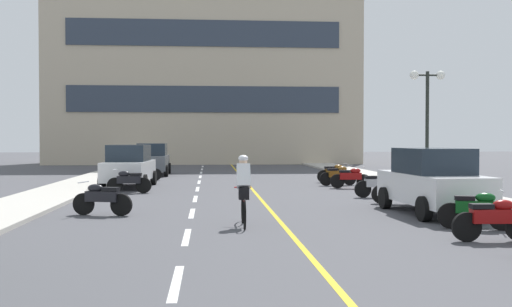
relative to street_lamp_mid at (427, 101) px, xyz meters
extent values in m
plane|color=#47474C|center=(-7.32, 0.09, -3.61)|extent=(140.00, 140.00, 0.00)
cube|color=#B7B2A8|center=(-14.52, 3.09, -3.55)|extent=(2.40, 72.00, 0.12)
cube|color=#B7B2A8|center=(-0.12, 3.09, -3.55)|extent=(2.40, 72.00, 0.12)
cube|color=silver|center=(-9.32, -14.91, -3.61)|extent=(0.14, 2.20, 0.01)
cube|color=silver|center=(-9.32, -10.91, -3.61)|extent=(0.14, 2.20, 0.01)
cube|color=silver|center=(-9.32, -6.91, -3.61)|extent=(0.14, 2.20, 0.01)
cube|color=silver|center=(-9.32, -2.91, -3.61)|extent=(0.14, 2.20, 0.01)
cube|color=silver|center=(-9.32, 1.09, -3.61)|extent=(0.14, 2.20, 0.01)
cube|color=silver|center=(-9.32, 5.09, -3.61)|extent=(0.14, 2.20, 0.01)
cube|color=silver|center=(-9.32, 9.09, -3.61)|extent=(0.14, 2.20, 0.01)
cube|color=silver|center=(-9.32, 13.09, -3.61)|extent=(0.14, 2.20, 0.01)
cube|color=silver|center=(-9.32, 17.09, -3.61)|extent=(0.14, 2.20, 0.01)
cube|color=silver|center=(-9.32, 21.09, -3.61)|extent=(0.14, 2.20, 0.01)
cube|color=silver|center=(-9.32, 25.09, -3.61)|extent=(0.14, 2.20, 0.01)
cube|color=gold|center=(-7.07, 3.09, -3.61)|extent=(0.12, 66.00, 0.01)
cube|color=#BCAD93|center=(-9.16, 27.64, 5.12)|extent=(25.76, 7.11, 17.45)
cube|color=#2D3847|center=(-9.16, 24.04, 1.63)|extent=(21.64, 0.10, 2.09)
cube|color=#2D3847|center=(-9.16, 24.04, 6.86)|extent=(21.64, 0.10, 2.09)
cylinder|color=black|center=(0.00, 0.00, -1.15)|extent=(0.14, 0.14, 4.69)
cylinder|color=black|center=(0.00, 0.00, 1.05)|extent=(1.10, 0.08, 0.08)
sphere|color=white|center=(-0.55, 0.00, 1.05)|extent=(0.36, 0.36, 0.36)
sphere|color=white|center=(0.55, 0.00, 1.05)|extent=(0.36, 0.36, 0.36)
cylinder|color=black|center=(-3.61, -6.22, -3.29)|extent=(0.26, 0.65, 0.64)
cylinder|color=black|center=(-1.91, -6.13, -3.29)|extent=(0.26, 0.65, 0.64)
cylinder|color=black|center=(-3.46, -9.02, -3.29)|extent=(0.26, 0.65, 0.64)
cylinder|color=black|center=(-1.76, -8.92, -3.29)|extent=(0.26, 0.65, 0.64)
cube|color=silver|center=(-2.69, -7.57, -2.89)|extent=(1.93, 4.29, 0.80)
cube|color=#1E2833|center=(-2.69, -7.57, -2.14)|extent=(1.68, 2.28, 0.70)
cylinder|color=black|center=(-13.04, 3.69, -3.29)|extent=(0.25, 0.65, 0.64)
cylinder|color=black|center=(-11.34, 3.61, -3.29)|extent=(0.25, 0.65, 0.64)
cylinder|color=black|center=(-13.17, 0.90, -3.29)|extent=(0.25, 0.65, 0.64)
cylinder|color=black|center=(-11.47, 0.82, -3.29)|extent=(0.25, 0.65, 0.64)
cube|color=silver|center=(-12.25, 2.25, -2.89)|extent=(1.89, 4.27, 0.80)
cube|color=#1E2833|center=(-12.25, 2.25, -2.14)|extent=(1.66, 2.27, 0.70)
cylinder|color=black|center=(-12.93, 12.11, -3.29)|extent=(0.23, 0.64, 0.64)
cylinder|color=black|center=(-11.23, 12.13, -3.29)|extent=(0.23, 0.64, 0.64)
cylinder|color=black|center=(-12.89, 9.31, -3.29)|extent=(0.23, 0.64, 0.64)
cylinder|color=black|center=(-11.19, 9.33, -3.29)|extent=(0.23, 0.64, 0.64)
cube|color=#4C5156|center=(-12.06, 10.72, -2.89)|extent=(1.75, 4.22, 0.80)
cube|color=#1E2833|center=(-12.06, 10.72, -2.14)|extent=(1.59, 2.22, 0.70)
cylinder|color=black|center=(-3.67, -11.96, -3.31)|extent=(0.60, 0.12, 0.60)
cube|color=maroon|center=(-3.12, -11.98, -3.09)|extent=(0.91, 0.31, 0.28)
ellipsoid|color=maroon|center=(-2.92, -11.98, -2.87)|extent=(0.45, 0.26, 0.22)
cube|color=black|center=(-3.37, -11.97, -2.89)|extent=(0.45, 0.26, 0.10)
cylinder|color=black|center=(-2.23, -10.60, -3.31)|extent=(0.60, 0.30, 0.60)
cylinder|color=black|center=(-3.27, -10.22, -3.31)|extent=(0.60, 0.30, 0.60)
cube|color=#0C4C19|center=(-2.75, -10.41, -3.09)|extent=(0.94, 0.57, 0.28)
ellipsoid|color=#0C4C19|center=(-2.56, -10.48, -2.87)|extent=(0.50, 0.37, 0.22)
cube|color=black|center=(-2.99, -10.33, -2.89)|extent=(0.50, 0.37, 0.10)
cylinder|color=silver|center=(-2.23, -10.60, -2.71)|extent=(0.23, 0.57, 0.03)
cylinder|color=black|center=(-12.25, -7.03, -3.31)|extent=(0.60, 0.26, 0.60)
cylinder|color=black|center=(-11.19, -7.33, -3.31)|extent=(0.60, 0.26, 0.60)
cube|color=black|center=(-11.72, -7.18, -3.09)|extent=(0.94, 0.52, 0.28)
ellipsoid|color=black|center=(-11.92, -7.13, -2.87)|extent=(0.49, 0.35, 0.22)
cube|color=black|center=(-11.48, -7.25, -2.89)|extent=(0.49, 0.35, 0.10)
cylinder|color=silver|center=(-12.25, -7.03, -2.71)|extent=(0.19, 0.59, 0.03)
cylinder|color=black|center=(-2.26, -5.08, -3.31)|extent=(0.61, 0.19, 0.60)
cylinder|color=black|center=(-3.35, -4.91, -3.31)|extent=(0.61, 0.19, 0.60)
cube|color=black|center=(-2.81, -4.99, -3.09)|extent=(0.93, 0.42, 0.28)
ellipsoid|color=black|center=(-2.61, -5.02, -2.87)|extent=(0.47, 0.30, 0.22)
cube|color=black|center=(-3.06, -4.96, -2.89)|extent=(0.47, 0.30, 0.10)
cylinder|color=silver|center=(-2.26, -5.08, -2.71)|extent=(0.12, 0.60, 0.03)
cylinder|color=black|center=(-2.33, -2.82, -3.31)|extent=(0.61, 0.17, 0.60)
cylinder|color=black|center=(-3.42, -2.95, -3.31)|extent=(0.61, 0.17, 0.60)
cube|color=#B2B2B7|center=(-2.88, -2.88, -3.09)|extent=(0.93, 0.38, 0.28)
ellipsoid|color=#B2B2B7|center=(-2.68, -2.86, -2.87)|extent=(0.46, 0.29, 0.22)
cube|color=black|center=(-3.12, -2.91, -2.89)|extent=(0.46, 0.29, 0.10)
cylinder|color=silver|center=(-2.33, -2.82, -2.71)|extent=(0.10, 0.60, 0.03)
cylinder|color=black|center=(-12.43, -0.49, -3.31)|extent=(0.61, 0.16, 0.60)
cylinder|color=black|center=(-11.33, -0.60, -3.31)|extent=(0.61, 0.16, 0.60)
cube|color=black|center=(-11.88, -0.54, -3.09)|extent=(0.92, 0.37, 0.28)
ellipsoid|color=black|center=(-12.08, -0.52, -2.87)|extent=(0.46, 0.28, 0.22)
cube|color=black|center=(-11.63, -0.57, -2.89)|extent=(0.46, 0.28, 0.10)
cylinder|color=silver|center=(-12.43, -0.49, -2.71)|extent=(0.09, 0.60, 0.03)
cylinder|color=black|center=(-2.39, 0.86, -3.31)|extent=(0.61, 0.17, 0.60)
cylinder|color=black|center=(-3.48, 0.99, -3.31)|extent=(0.61, 0.17, 0.60)
cube|color=maroon|center=(-2.93, 0.92, -3.09)|extent=(0.93, 0.38, 0.28)
ellipsoid|color=maroon|center=(-2.73, 0.90, -2.87)|extent=(0.47, 0.29, 0.22)
cube|color=black|center=(-3.18, 0.95, -2.89)|extent=(0.47, 0.29, 0.10)
cylinder|color=silver|center=(-2.39, 0.86, -2.71)|extent=(0.10, 0.60, 0.03)
cylinder|color=black|center=(-2.57, 2.59, -3.31)|extent=(0.61, 0.18, 0.60)
cylinder|color=black|center=(-3.67, 2.44, -3.31)|extent=(0.61, 0.18, 0.60)
cube|color=brown|center=(-3.12, 2.52, -3.09)|extent=(0.93, 0.40, 0.28)
ellipsoid|color=brown|center=(-2.92, 2.54, -2.87)|extent=(0.47, 0.30, 0.22)
cube|color=black|center=(-3.37, 2.48, -2.89)|extent=(0.47, 0.30, 0.10)
cylinder|color=silver|center=(-2.57, 2.59, -2.71)|extent=(0.11, 0.60, 0.03)
cylinder|color=black|center=(-2.34, 4.40, -3.31)|extent=(0.61, 0.18, 0.60)
cylinder|color=black|center=(-3.43, 4.25, -3.31)|extent=(0.61, 0.18, 0.60)
cube|color=brown|center=(-2.89, 4.32, -3.09)|extent=(0.93, 0.39, 0.28)
ellipsoid|color=brown|center=(-2.69, 4.35, -2.87)|extent=(0.47, 0.29, 0.22)
cube|color=black|center=(-3.14, 4.29, -2.89)|extent=(0.47, 0.29, 0.10)
cylinder|color=silver|center=(-2.34, 4.40, -2.71)|extent=(0.11, 0.60, 0.03)
cylinder|color=black|center=(-12.53, 5.98, -3.31)|extent=(0.60, 0.29, 0.60)
cylinder|color=black|center=(-11.49, 6.33, -3.31)|extent=(0.60, 0.29, 0.60)
cube|color=#B2B2B7|center=(-12.01, 6.15, -3.09)|extent=(0.94, 0.55, 0.28)
ellipsoid|color=#B2B2B7|center=(-12.20, 6.09, -2.87)|extent=(0.49, 0.37, 0.22)
cube|color=black|center=(-11.77, 6.23, -2.89)|extent=(0.49, 0.37, 0.10)
cylinder|color=silver|center=(-12.53, 5.98, -2.71)|extent=(0.22, 0.58, 0.03)
torus|color=black|center=(-8.01, -8.88, -3.27)|extent=(0.05, 0.72, 0.72)
torus|color=black|center=(-8.02, -9.93, -3.27)|extent=(0.05, 0.72, 0.72)
cylinder|color=red|center=(-8.02, -9.43, -2.97)|extent=(0.05, 0.95, 0.04)
cube|color=black|center=(-8.02, -9.58, -2.75)|extent=(0.10, 0.20, 0.06)
cylinder|color=red|center=(-8.01, -8.98, -2.72)|extent=(0.42, 0.03, 0.03)
cube|color=black|center=(-8.02, -9.53, -2.82)|extent=(0.24, 0.36, 0.28)
cube|color=white|center=(-8.02, -9.38, -2.42)|extent=(0.32, 0.46, 0.61)
sphere|color=beige|center=(-8.02, -9.25, -2.07)|extent=(0.20, 0.20, 0.20)
ellipsoid|color=white|center=(-8.02, -9.25, -2.00)|extent=(0.24, 0.26, 0.16)
camera|label=1|loc=(-8.84, -23.52, -1.53)|focal=41.74mm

